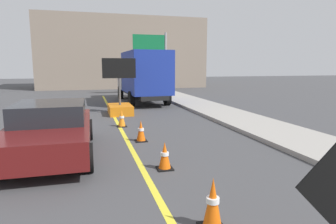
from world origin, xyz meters
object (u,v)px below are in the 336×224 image
box_truck (143,75)px  pickup_car (51,129)px  arrow_board_trailer (120,104)px  traffic_cone_mid_lane (165,156)px  traffic_cone_curbside (122,118)px  highway_guide_sign (156,52)px  traffic_cone_far_lane (141,131)px  traffic_cone_near_sign (213,204)px

box_truck → pickup_car: box_truck is taller
box_truck → pickup_car: size_ratio=1.51×
box_truck → arrow_board_trailer: bearing=-114.3°
arrow_board_trailer → box_truck: 4.85m
arrow_board_trailer → pickup_car: (-2.47, -6.20, 0.22)m
traffic_cone_mid_lane → traffic_cone_curbside: (-0.40, 4.97, 0.01)m
traffic_cone_mid_lane → traffic_cone_curbside: traffic_cone_curbside is taller
highway_guide_sign → pickup_car: bearing=-112.9°
traffic_cone_far_lane → box_truck: bearing=79.1°
box_truck → highway_guide_sign: 5.52m
arrow_board_trailer → traffic_cone_curbside: size_ratio=4.08×
box_truck → traffic_cone_near_sign: (-1.76, -14.82, -1.37)m
arrow_board_trailer → pickup_car: 6.68m
box_truck → traffic_cone_mid_lane: size_ratio=10.74×
traffic_cone_near_sign → traffic_cone_curbside: (-0.44, 7.51, -0.05)m
traffic_cone_mid_lane → traffic_cone_far_lane: (-0.08, 2.59, 0.01)m
box_truck → traffic_cone_mid_lane: (-1.80, -12.28, -1.44)m
arrow_board_trailer → traffic_cone_near_sign: bearing=-89.1°
traffic_cone_near_sign → traffic_cone_far_lane: traffic_cone_near_sign is taller
pickup_car → traffic_cone_mid_lane: bearing=-34.9°
arrow_board_trailer → traffic_cone_curbside: bearing=-95.0°
box_truck → highway_guide_sign: highway_guide_sign is taller
traffic_cone_near_sign → traffic_cone_curbside: 7.53m
pickup_car → traffic_cone_far_lane: (2.52, 0.78, -0.37)m
pickup_car → highway_guide_sign: 16.83m
traffic_cone_near_sign → box_truck: bearing=83.2°
pickup_car → highway_guide_sign: highway_guide_sign is taller
pickup_car → traffic_cone_curbside: (2.20, 3.16, -0.37)m
traffic_cone_far_lane → highway_guide_sign: bearing=74.8°
traffic_cone_mid_lane → highway_guide_sign: bearing=77.3°
box_truck → traffic_cone_curbside: box_truck is taller
box_truck → traffic_cone_far_lane: bearing=-100.9°
traffic_cone_mid_lane → traffic_cone_far_lane: 2.59m
pickup_car → traffic_cone_near_sign: size_ratio=5.87×
box_truck → traffic_cone_near_sign: box_truck is taller
pickup_car → traffic_cone_near_sign: (2.64, -4.36, -0.32)m
traffic_cone_near_sign → traffic_cone_curbside: traffic_cone_near_sign is taller
pickup_car → traffic_cone_far_lane: 2.67m
arrow_board_trailer → traffic_cone_mid_lane: (0.13, -8.01, -0.17)m
traffic_cone_mid_lane → pickup_car: bearing=145.1°
box_truck → pickup_car: (-4.40, -10.46, -1.05)m
box_truck → highway_guide_sign: bearing=66.9°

